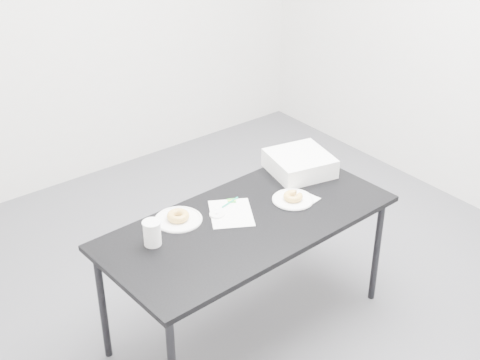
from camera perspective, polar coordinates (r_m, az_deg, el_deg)
floor at (r=4.01m, az=0.41°, el=-10.52°), size 4.00×4.00×0.00m
wall_back at (r=4.95m, az=-14.53°, el=14.30°), size 4.00×0.02×2.70m
table at (r=3.47m, az=0.66°, el=-4.14°), size 1.59×0.80×0.71m
scorecard at (r=3.49m, az=-0.77°, el=-2.84°), size 0.32×0.35×0.00m
logo_patch at (r=3.59m, az=-0.71°, el=-1.78°), size 0.06×0.06×0.00m
pen at (r=3.58m, az=-0.85°, el=-1.91°), size 0.13×0.04×0.01m
napkin at (r=3.63m, az=5.21°, el=-1.64°), size 0.18×0.18×0.00m
plate_near at (r=3.61m, az=4.54°, el=-1.67°), size 0.22×0.22×0.01m
donut_near at (r=3.60m, az=4.55°, el=-1.39°), size 0.11×0.11×0.04m
plate_far at (r=3.45m, az=-5.29°, el=-3.38°), size 0.25×0.25×0.01m
donut_far at (r=3.44m, az=-5.31°, el=-3.06°), size 0.14×0.14×0.04m
coffee_cup at (r=3.26m, az=-7.51°, el=-4.50°), size 0.09×0.09×0.13m
cup_lid at (r=3.48m, az=-1.97°, el=-2.95°), size 0.08×0.08×0.01m
bakery_box at (r=3.87m, az=5.11°, el=1.43°), size 0.40×0.40×0.11m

